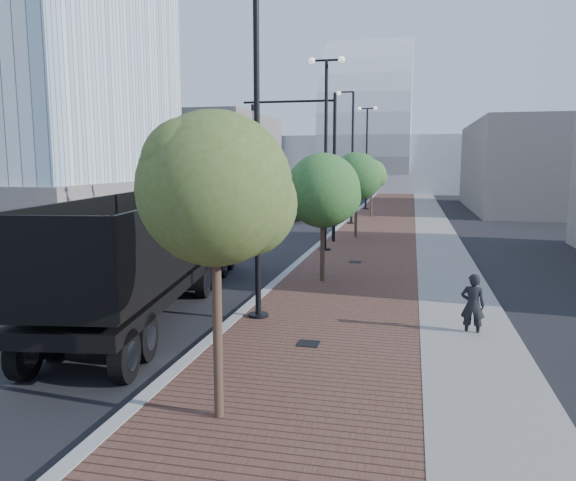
% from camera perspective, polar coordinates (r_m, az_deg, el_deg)
% --- Properties ---
extents(sidewalk, '(7.00, 140.00, 0.12)m').
position_cam_1_polar(sidewalk, '(44.57, 11.13, 2.43)').
color(sidewalk, '#4C2D23').
rests_on(sidewalk, ground).
extents(concrete_strip, '(2.40, 140.00, 0.13)m').
position_cam_1_polar(concrete_strip, '(44.58, 14.60, 2.33)').
color(concrete_strip, slate).
rests_on(concrete_strip, ground).
extents(curb, '(0.30, 140.00, 0.14)m').
position_cam_1_polar(curb, '(44.80, 6.65, 2.57)').
color(curb, gray).
rests_on(curb, ground).
extents(west_sidewalk, '(4.00, 140.00, 0.12)m').
position_cam_1_polar(west_sidewalk, '(47.94, -9.01, 2.88)').
color(west_sidewalk, slate).
rests_on(west_sidewalk, ground).
extents(dump_truck, '(4.47, 13.57, 3.45)m').
position_cam_1_polar(dump_truck, '(18.72, -11.70, -1.07)').
color(dump_truck, black).
rests_on(dump_truck, ground).
extents(white_sedan, '(2.35, 5.05, 1.60)m').
position_cam_1_polar(white_sedan, '(27.78, -5.27, 0.69)').
color(white_sedan, silver).
rests_on(white_sedan, ground).
extents(dark_car_mid, '(2.82, 4.59, 1.19)m').
position_cam_1_polar(dark_car_mid, '(46.85, 0.24, 3.51)').
color(dark_car_mid, black).
rests_on(dark_car_mid, ground).
extents(dark_car_far, '(2.69, 5.02, 1.38)m').
position_cam_1_polar(dark_car_far, '(40.53, -0.18, 2.92)').
color(dark_car_far, black).
rests_on(dark_car_far, ground).
extents(pedestrian, '(0.63, 0.45, 1.63)m').
position_cam_1_polar(pedestrian, '(14.71, 18.64, -6.40)').
color(pedestrian, black).
rests_on(pedestrian, ground).
extents(streetlight_1, '(1.44, 0.56, 9.21)m').
position_cam_1_polar(streetlight_1, '(14.95, -3.64, 7.91)').
color(streetlight_1, black).
rests_on(streetlight_1, ground).
extents(streetlight_2, '(1.72, 0.56, 9.28)m').
position_cam_1_polar(streetlight_2, '(26.66, 3.94, 9.05)').
color(streetlight_2, black).
rests_on(streetlight_2, ground).
extents(streetlight_3, '(1.44, 0.56, 9.21)m').
position_cam_1_polar(streetlight_3, '(38.57, 6.52, 8.03)').
color(streetlight_3, black).
rests_on(streetlight_3, ground).
extents(streetlight_4, '(1.72, 0.56, 9.28)m').
position_cam_1_polar(streetlight_4, '(50.51, 8.16, 8.57)').
color(streetlight_4, black).
rests_on(streetlight_4, ground).
extents(traffic_mast, '(5.09, 0.20, 8.00)m').
position_cam_1_polar(traffic_mast, '(29.77, 3.10, 9.28)').
color(traffic_mast, black).
rests_on(traffic_mast, ground).
extents(tree_0, '(2.53, 2.51, 5.23)m').
position_cam_1_polar(tree_0, '(8.91, -7.27, 5.26)').
color(tree_0, '#382619').
rests_on(tree_0, ground).
extents(tree_1, '(2.67, 2.67, 4.73)m').
position_cam_1_polar(tree_1, '(19.63, 3.80, 5.18)').
color(tree_1, '#382619').
rests_on(tree_1, ground).
extents(tree_2, '(2.73, 2.73, 4.96)m').
position_cam_1_polar(tree_2, '(31.53, 7.22, 6.62)').
color(tree_2, '#382619').
rests_on(tree_2, ground).
extents(tree_3, '(2.32, 2.26, 4.58)m').
position_cam_1_polar(tree_3, '(43.49, 8.76, 6.82)').
color(tree_3, '#382619').
rests_on(tree_3, ground).
extents(tower_podium, '(19.00, 19.00, 3.00)m').
position_cam_1_polar(tower_podium, '(46.39, -25.58, 3.79)').
color(tower_podium, '#5F5A56').
rests_on(tower_podium, ground).
extents(convention_center, '(50.00, 30.00, 50.00)m').
position_cam_1_polar(convention_center, '(89.61, 8.53, 9.12)').
color(convention_center, '#A9AFB3').
rests_on(convention_center, ground).
extents(commercial_block_nw, '(14.00, 20.00, 10.00)m').
position_cam_1_polar(commercial_block_nw, '(68.92, -8.38, 8.59)').
color(commercial_block_nw, '#605A56').
rests_on(commercial_block_nw, ground).
extents(commercial_block_ne, '(12.00, 22.00, 8.00)m').
position_cam_1_polar(commercial_block_ne, '(55.51, 24.66, 7.03)').
color(commercial_block_ne, '#625C58').
rests_on(commercial_block_ne, ground).
extents(utility_cover_1, '(0.50, 0.50, 0.02)m').
position_cam_1_polar(utility_cover_1, '(13.26, 2.14, -10.65)').
color(utility_cover_1, black).
rests_on(utility_cover_1, sidewalk).
extents(utility_cover_2, '(0.50, 0.50, 0.02)m').
position_cam_1_polar(utility_cover_2, '(23.84, 7.00, -2.22)').
color(utility_cover_2, black).
rests_on(utility_cover_2, sidewalk).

